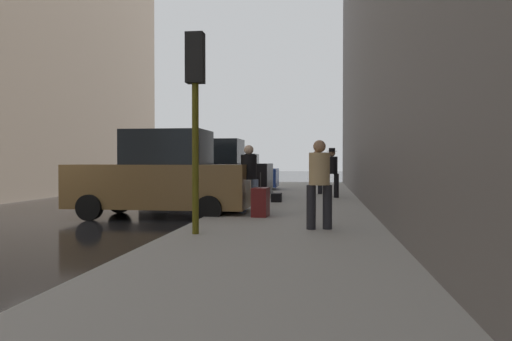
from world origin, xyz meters
TOP-DOWN VIEW (x-y plane):
  - ground_plane at (0.00, 0.00)m, footprint 120.00×120.00m
  - sidewalk at (6.00, 0.00)m, footprint 4.00×40.00m
  - parked_bronze_suv at (2.65, 1.32)m, footprint 4.60×2.07m
  - parked_black_suv at (2.65, 6.72)m, footprint 4.63×2.11m
  - parked_blue_sedan at (2.65, 11.86)m, footprint 4.21×2.08m
  - fire_hydrant at (4.45, 5.36)m, footprint 0.42×0.22m
  - traffic_light at (4.50, -2.41)m, footprint 0.32×0.32m
  - pedestrian_in_jeans at (4.92, 1.26)m, footprint 0.53×0.48m
  - pedestrian_in_tan_coat at (6.70, -1.51)m, footprint 0.53×0.49m
  - pedestrian_with_fedora at (7.10, 6.96)m, footprint 0.51×0.43m
  - pedestrian_in_red_jacket at (6.52, 8.82)m, footprint 0.51×0.43m
  - rolling_suitcase at (5.31, 0.53)m, footprint 0.39×0.58m
  - duffel_bag at (5.31, 4.76)m, footprint 0.32×0.44m

SIDE VIEW (x-z plane):
  - ground_plane at x=0.00m, z-range 0.00..0.00m
  - sidewalk at x=6.00m, z-range 0.00..0.15m
  - duffel_bag at x=5.31m, z-range 0.15..0.43m
  - rolling_suitcase at x=5.31m, z-range -0.03..1.01m
  - fire_hydrant at x=4.45m, z-range 0.15..0.85m
  - parked_blue_sedan at x=2.65m, z-range -0.05..1.74m
  - parked_bronze_suv at x=2.65m, z-range -0.09..2.16m
  - parked_black_suv at x=2.65m, z-range -0.09..2.16m
  - pedestrian_in_jeans at x=4.92m, z-range 0.25..1.96m
  - pedestrian_in_tan_coat at x=6.70m, z-range 0.25..1.96m
  - pedestrian_in_red_jacket at x=6.52m, z-range 0.25..1.96m
  - pedestrian_with_fedora at x=7.10m, z-range 0.25..2.02m
  - traffic_light at x=4.50m, z-range 0.96..4.56m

